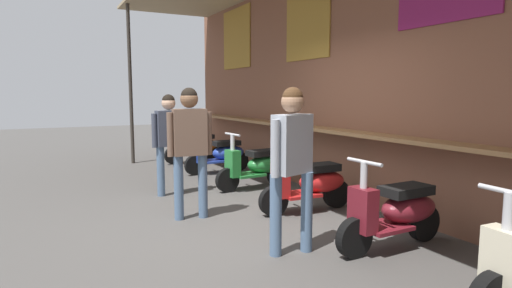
% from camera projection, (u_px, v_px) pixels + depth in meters
% --- Properties ---
extents(ground_plane, '(34.35, 34.35, 0.00)m').
position_uv_depth(ground_plane, '(239.00, 221.00, 5.27)').
color(ground_plane, '#474442').
extents(market_stall_facade, '(12.27, 2.54, 3.88)m').
position_uv_depth(market_stall_facade, '(357.00, 56.00, 5.87)').
color(market_stall_facade, brown).
rests_on(market_stall_facade, ground_plane).
extents(scooter_orange, '(0.46, 1.40, 0.97)m').
position_uv_depth(scooter_orange, '(197.00, 146.00, 9.74)').
color(scooter_orange, orange).
rests_on(scooter_orange, ground_plane).
extents(scooter_blue, '(0.46, 1.40, 0.97)m').
position_uv_depth(scooter_blue, '(221.00, 154.00, 8.46)').
color(scooter_blue, '#233D9E').
rests_on(scooter_blue, ground_plane).
extents(scooter_green, '(0.50, 1.40, 0.97)m').
position_uv_depth(scooter_green, '(257.00, 166.00, 7.06)').
color(scooter_green, '#237533').
rests_on(scooter_green, ground_plane).
extents(scooter_red, '(0.48, 1.40, 0.97)m').
position_uv_depth(scooter_red, '(311.00, 183.00, 5.67)').
color(scooter_red, red).
rests_on(scooter_red, ground_plane).
extents(scooter_maroon, '(0.46, 1.40, 0.97)m').
position_uv_depth(scooter_maroon, '(397.00, 211.00, 4.32)').
color(scooter_maroon, maroon).
rests_on(scooter_maroon, ground_plane).
extents(shopper_with_handbag, '(0.28, 0.64, 1.60)m').
position_uv_depth(shopper_with_handbag, '(170.00, 135.00, 6.51)').
color(shopper_with_handbag, slate).
rests_on(shopper_with_handbag, ground_plane).
extents(shopper_browsing, '(0.25, 0.57, 1.69)m').
position_uv_depth(shopper_browsing, '(190.00, 139.00, 5.25)').
color(shopper_browsing, slate).
rests_on(shopper_browsing, ground_plane).
extents(shopper_passing, '(0.31, 0.55, 1.67)m').
position_uv_depth(shopper_passing, '(292.00, 152.00, 4.08)').
color(shopper_passing, slate).
rests_on(shopper_passing, ground_plane).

